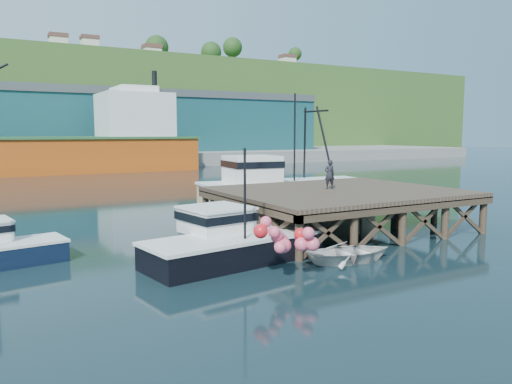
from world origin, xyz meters
TOP-DOWN VIEW (x-y plane):
  - ground at (0.00, 0.00)m, footprint 300.00×300.00m
  - wharf at (5.50, -0.19)m, footprint 12.00×10.00m
  - far_quay at (0.00, 70.00)m, footprint 160.00×40.00m
  - warehouse_mid at (0.00, 65.00)m, footprint 28.00×16.00m
  - warehouse_right at (30.00, 65.00)m, footprint 30.00×16.00m
  - cargo_ship at (-8.46, 48.00)m, footprint 55.50×10.00m
  - hillside at (0.00, 100.00)m, footprint 220.00×50.00m
  - boat_black at (-2.65, -3.33)m, footprint 7.72×6.43m
  - trawler at (6.22, 6.50)m, footprint 11.86×5.18m
  - dinghy at (1.57, -5.80)m, footprint 3.90×3.06m
  - dockworker at (5.28, 0.49)m, footprint 0.66×0.52m

SIDE VIEW (x-z plane):
  - ground at x=0.00m, z-range 0.00..0.00m
  - dinghy at x=1.57m, z-range 0.00..0.73m
  - boat_black at x=-2.65m, z-range -1.45..3.13m
  - far_quay at x=0.00m, z-range 0.00..2.00m
  - trawler at x=6.22m, z-range -2.27..5.45m
  - wharf at x=5.50m, z-range 0.63..3.25m
  - dockworker at x=5.28m, z-range 2.12..3.70m
  - cargo_ship at x=-8.46m, z-range -3.56..10.19m
  - warehouse_mid at x=0.00m, z-range 2.00..11.00m
  - warehouse_right at x=30.00m, z-range 2.00..11.00m
  - hillside at x=0.00m, z-range 0.00..22.00m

